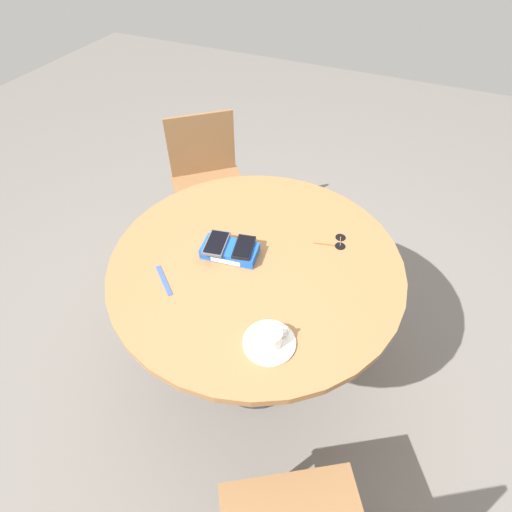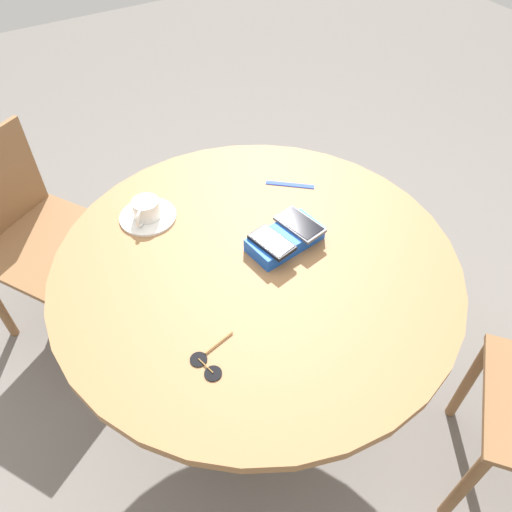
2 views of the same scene
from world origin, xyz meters
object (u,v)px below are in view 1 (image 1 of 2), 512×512
(saucer, at_px, (269,342))
(phone_box, at_px, (230,251))
(phone_gray, at_px, (216,243))
(lanyard_strap, at_px, (164,280))
(chair_far_side, at_px, (209,186))
(phone_black, at_px, (243,248))
(round_table, at_px, (256,281))
(sunglasses, at_px, (338,242))
(coffee_cup, at_px, (270,336))

(saucer, bearing_deg, phone_box, 133.72)
(phone_gray, distance_m, lanyard_strap, 0.24)
(chair_far_side, bearing_deg, lanyard_strap, -68.96)
(phone_black, bearing_deg, phone_gray, -170.38)
(round_table, distance_m, phone_gray, 0.23)
(phone_black, relative_size, chair_far_side, 0.16)
(round_table, xyz_separation_m, phone_black, (-0.05, -0.00, 0.17))
(round_table, height_order, sunglasses, sunglasses)
(round_table, height_order, phone_gray, phone_gray)
(chair_far_side, bearing_deg, phone_black, -51.59)
(phone_box, height_order, saucer, phone_box)
(round_table, height_order, chair_far_side, chair_far_side)
(phone_box, relative_size, phone_gray, 1.49)
(phone_box, bearing_deg, lanyard_strap, -126.61)
(phone_box, bearing_deg, coffee_cup, -45.89)
(phone_black, distance_m, chair_far_side, 0.99)
(coffee_cup, relative_size, chair_far_side, 0.11)
(chair_far_side, bearing_deg, sunglasses, -29.80)
(lanyard_strap, bearing_deg, saucer, -10.90)
(coffee_cup, xyz_separation_m, lanyard_strap, (-0.44, 0.08, -0.03))
(round_table, bearing_deg, coffee_cup, -59.11)
(phone_black, height_order, coffee_cup, coffee_cup)
(coffee_cup, relative_size, lanyard_strap, 0.61)
(saucer, bearing_deg, lanyard_strap, 169.10)
(phone_gray, bearing_deg, phone_box, 7.37)
(round_table, distance_m, chair_far_side, 0.97)
(phone_gray, height_order, chair_far_side, chair_far_side)
(round_table, height_order, phone_black, phone_black)
(sunglasses, bearing_deg, saucer, -97.82)
(lanyard_strap, relative_size, chair_far_side, 0.18)
(phone_gray, xyz_separation_m, sunglasses, (0.41, 0.24, -0.04))
(sunglasses, relative_size, chair_far_side, 0.14)
(sunglasses, bearing_deg, lanyard_strap, -139.23)
(round_table, relative_size, coffee_cup, 11.92)
(phone_black, xyz_separation_m, coffee_cup, (0.23, -0.31, -0.01))
(phone_box, distance_m, coffee_cup, 0.41)
(coffee_cup, height_order, lanyard_strap, coffee_cup)
(lanyard_strap, relative_size, sunglasses, 1.25)
(saucer, height_order, sunglasses, saucer)
(phone_gray, bearing_deg, chair_far_side, 122.37)
(phone_black, distance_m, coffee_cup, 0.39)
(sunglasses, xyz_separation_m, chair_far_side, (-0.88, 0.50, -0.32))
(saucer, relative_size, chair_far_side, 0.20)
(phone_box, xyz_separation_m, saucer, (0.28, -0.30, -0.02))
(saucer, distance_m, lanyard_strap, 0.45)
(phone_gray, distance_m, saucer, 0.45)
(coffee_cup, distance_m, lanyard_strap, 0.45)
(phone_gray, xyz_separation_m, coffee_cup, (0.34, -0.29, -0.01))
(saucer, xyz_separation_m, chair_far_side, (-0.81, 1.03, -0.33))
(phone_black, bearing_deg, chair_far_side, 128.41)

